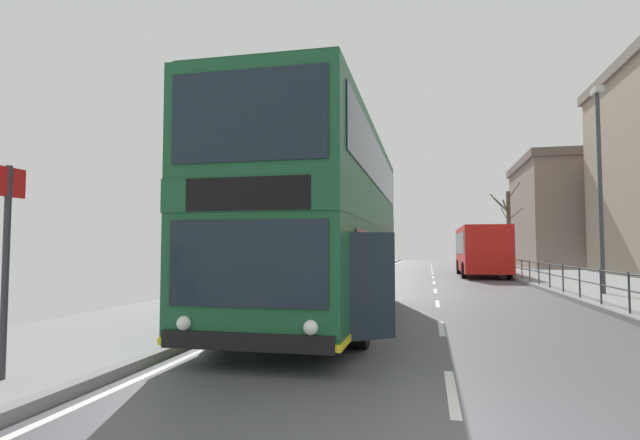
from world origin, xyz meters
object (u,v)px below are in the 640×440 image
Objects in this scene: double_decker_bus_main at (324,222)px; street_lamp_far_side at (600,172)px; bare_tree_far_01 at (509,227)px; background_bus_far_lane at (481,250)px; background_building_00 at (589,213)px; bus_stop_sign_near at (7,246)px.

street_lamp_far_side is at bearing 41.93° from double_decker_bus_main.
bare_tree_far_01 reaches higher than double_decker_bus_main.
background_bus_far_lane is at bearing 74.91° from double_decker_bus_main.
background_bus_far_lane is 20.89m from background_building_00.
double_decker_bus_main is 6.93m from bus_stop_sign_near.
bus_stop_sign_near is 17.80m from street_lamp_far_side.
street_lamp_far_side is (10.86, 13.85, 2.64)m from bus_stop_sign_near.
background_building_00 is at bearing 57.00° from background_bus_far_lane.
street_lamp_far_side is at bearing -105.59° from background_building_00.
bare_tree_far_01 reaches higher than background_bus_far_lane.
double_decker_bus_main is 11.32m from street_lamp_far_side.
background_bus_far_lane is at bearing -107.68° from bare_tree_far_01.
bare_tree_far_01 is at bearing 73.00° from bus_stop_sign_near.
bare_tree_far_01 is at bearing 74.07° from double_decker_bus_main.
background_bus_far_lane is 1.30× the size of bare_tree_far_01.
street_lamp_far_side reaches higher than double_decker_bus_main.
double_decker_bus_main is 1.14× the size of background_bus_far_lane.
bare_tree_far_01 is at bearing -137.12° from background_building_00.
bus_stop_sign_near is at bearing -107.00° from bare_tree_far_01.
street_lamp_far_side reaches higher than bus_stop_sign_near.
background_building_00 is (8.52, 30.54, 0.64)m from street_lamp_far_side.
background_bus_far_lane is at bearing 73.24° from bus_stop_sign_near.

